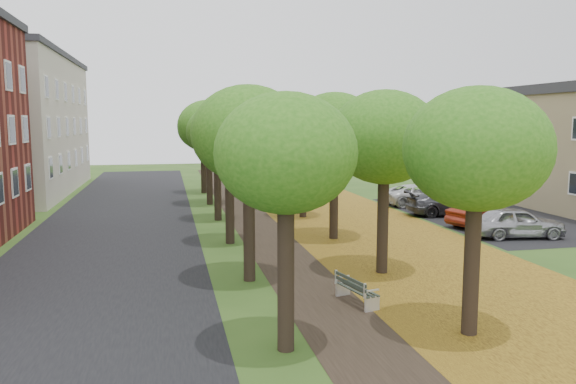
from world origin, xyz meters
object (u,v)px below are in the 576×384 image
car_red (482,214)px  car_grey (449,203)px  car_silver (517,222)px  car_white (419,195)px  bench (355,289)px

car_red → car_grey: bearing=-18.8°
car_silver → car_white: bearing=8.4°
car_red → car_white: size_ratio=0.82×
bench → car_silver: 12.88m
bench → car_red: 14.80m
bench → car_white: car_white is taller
car_silver → car_grey: size_ratio=0.86×
car_silver → car_red: 2.97m
bench → car_red: size_ratio=0.46×
car_grey → car_white: 4.03m
bench → car_silver: bearing=-67.9°
bench → car_grey: 17.40m
car_red → car_white: (0.00, 7.47, 0.02)m
car_silver → car_red: (0.00, 2.97, -0.08)m
bench → car_red: car_red is taller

